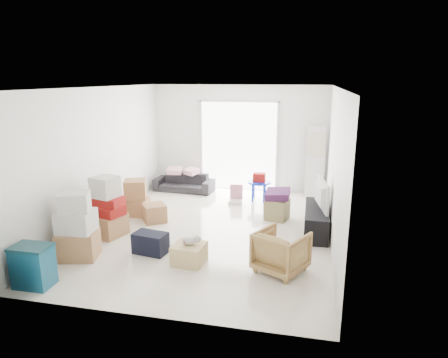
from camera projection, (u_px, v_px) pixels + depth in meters
name	position (u px, v px, depth m)	size (l,w,h in m)	color
room_shell	(210.00, 162.00, 7.44)	(4.98, 6.48, 3.18)	white
sliding_door	(239.00, 143.00, 10.28)	(2.10, 0.04, 2.33)	white
ac_tower	(315.00, 162.00, 9.66)	(0.45, 0.30, 1.75)	silver
tv_console	(316.00, 220.00, 7.59)	(0.43, 1.44, 0.48)	black
television	(317.00, 205.00, 7.51)	(0.95, 0.55, 0.12)	black
sofa	(184.00, 180.00, 10.34)	(1.54, 0.45, 0.60)	#2A292F
pillow_left	(174.00, 166.00, 10.28)	(0.37, 0.29, 0.12)	#D199AA
pillow_right	(191.00, 166.00, 10.20)	(0.37, 0.30, 0.13)	#D199AA
armchair	(281.00, 249.00, 6.02)	(0.69, 0.64, 0.71)	tan
storage_bins	(33.00, 266.00, 5.59)	(0.53, 0.38, 0.61)	navy
box_stack_a	(77.00, 229.00, 6.44)	(0.70, 0.63, 1.11)	tan
box_stack_b	(107.00, 210.00, 7.37)	(0.70, 0.68, 1.13)	tan
box_stack_c	(136.00, 198.00, 8.51)	(0.57, 0.57, 0.77)	tan
loose_box	(154.00, 213.00, 8.17)	(0.43, 0.43, 0.36)	tan
duffel_bag	(151.00, 243.00, 6.69)	(0.55, 0.33, 0.35)	black
ottoman	(277.00, 209.00, 8.29)	(0.43, 0.43, 0.43)	olive
blanket	(278.00, 196.00, 8.22)	(0.48, 0.48, 0.14)	#4B1F4D
kids_table	(259.00, 181.00, 9.49)	(0.55, 0.55, 0.67)	#0921B5
toy_walker	(236.00, 198.00, 9.39)	(0.36, 0.33, 0.43)	silver
wood_crate	(189.00, 254.00, 6.33)	(0.47, 0.47, 0.32)	tan
plush_bunny	(191.00, 241.00, 6.27)	(0.30, 0.16, 0.15)	#B2ADA8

